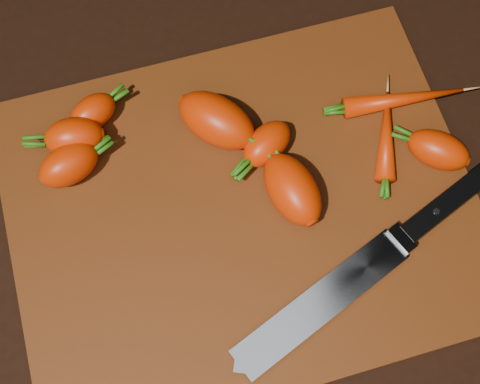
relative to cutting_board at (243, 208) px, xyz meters
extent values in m
cube|color=black|center=(0.00, 0.00, -0.01)|extent=(2.00, 2.00, 0.01)
cube|color=brown|center=(0.00, 0.00, 0.00)|extent=(0.50, 0.40, 0.01)
ellipsoid|color=#F02F00|center=(-0.17, 0.09, 0.03)|extent=(0.08, 0.06, 0.04)
ellipsoid|color=#F02F00|center=(-0.16, 0.12, 0.03)|extent=(0.07, 0.05, 0.04)
ellipsoid|color=#F02F00|center=(0.00, 0.09, 0.03)|extent=(0.10, 0.11, 0.05)
ellipsoid|color=#F02F00|center=(0.05, -0.01, 0.03)|extent=(0.07, 0.10, 0.05)
ellipsoid|color=#F02F00|center=(0.04, 0.06, 0.03)|extent=(0.07, 0.07, 0.04)
ellipsoid|color=#F02F00|center=(-0.13, 0.15, 0.02)|extent=(0.07, 0.06, 0.04)
ellipsoid|color=#F02F00|center=(0.22, 0.00, 0.03)|extent=(0.08, 0.08, 0.04)
ellipsoid|color=#F02F00|center=(0.18, 0.03, 0.02)|extent=(0.06, 0.11, 0.02)
ellipsoid|color=#F02F00|center=(0.21, 0.07, 0.02)|extent=(0.14, 0.04, 0.02)
cube|color=gray|center=(-0.05, -0.16, 0.01)|extent=(0.21, 0.11, 0.00)
cube|color=gray|center=(0.05, -0.12, 0.01)|extent=(0.02, 0.03, 0.02)
cube|color=black|center=(0.11, -0.10, 0.01)|extent=(0.12, 0.06, 0.02)
cylinder|color=#B2B2B7|center=(0.10, -0.11, 0.02)|extent=(0.01, 0.01, 0.00)
camera|label=1|loc=(-0.07, -0.24, 0.68)|focal=50.00mm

